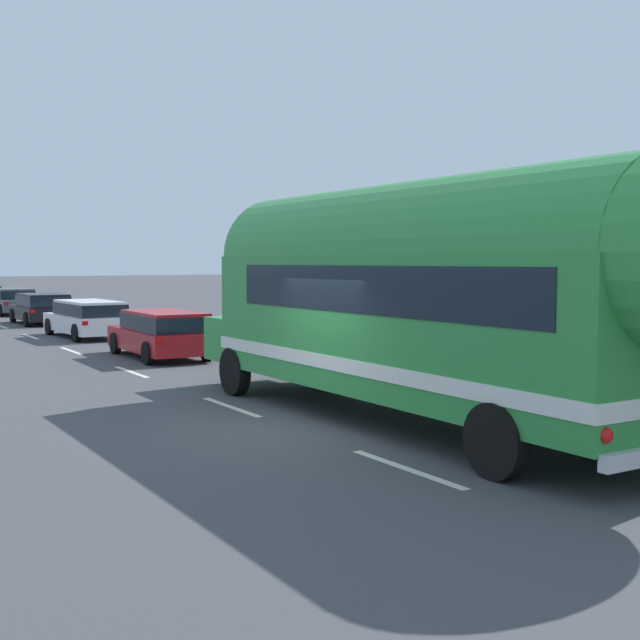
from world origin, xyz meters
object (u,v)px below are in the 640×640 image
(car_lead, at_px, (162,331))
(car_second, at_px, (88,316))
(painted_bus, at_px, (426,291))
(car_third, at_px, (42,306))
(car_fourth, at_px, (13,300))

(car_lead, height_order, car_second, same)
(painted_bus, xyz_separation_m, car_third, (-0.05, 26.98, -1.51))
(car_third, distance_m, car_fourth, 7.81)
(car_second, bearing_deg, car_fourth, 88.62)
(car_third, bearing_deg, car_lead, -90.15)
(painted_bus, xyz_separation_m, car_lead, (-0.09, 11.91, -1.51))
(car_lead, distance_m, car_second, 7.51)
(car_third, bearing_deg, painted_bus, -89.90)
(car_second, distance_m, car_fourth, 15.37)
(car_lead, distance_m, car_fourth, 22.88)
(painted_bus, xyz_separation_m, car_second, (-0.12, 19.42, -1.50))
(painted_bus, height_order, car_third, painted_bus)
(painted_bus, bearing_deg, car_lead, 90.41)
(car_lead, bearing_deg, car_fourth, 89.16)
(car_second, xyz_separation_m, car_fourth, (0.37, 15.37, -0.05))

